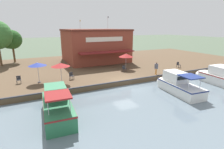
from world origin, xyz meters
name	(u,v)px	position (x,y,z in m)	size (l,w,h in m)	color
ground_plane	(125,86)	(0.00, 0.00, 0.00)	(220.00, 220.00, 0.00)	#4C5B47
quay_deck	(93,66)	(-11.00, 0.00, 0.30)	(22.00, 56.00, 0.60)	brown
quay_edge_fender	(125,80)	(-0.10, 0.00, 0.65)	(0.20, 50.40, 0.10)	#2D2D33
waterfront_restaurant	(95,45)	(-13.59, 1.39, 3.46)	(11.07, 10.68, 7.96)	brown
patio_umbrella_mid_patio_left	(126,55)	(-5.20, 3.06, 2.67)	(2.12, 2.12, 2.36)	#B7B7B7
patio_umbrella_near_quay_edge	(61,65)	(-2.51, -6.79, 2.69)	(2.03, 2.03, 2.32)	#B7B7B7
patio_umbrella_far_corner	(37,64)	(-3.88, -9.05, 2.70)	(1.95, 1.95, 2.32)	#B7B7B7
cafe_chair_facing_river	(19,79)	(-4.47, -11.10, 1.08)	(0.44, 0.44, 0.85)	#2D2D33
cafe_chair_back_row_seat	(178,64)	(-2.58, 10.93, 1.08)	(0.46, 0.46, 0.85)	#2D2D33
cafe_chair_far_corner_seat	(124,68)	(-4.09, 2.11, 1.08)	(0.45, 0.45, 0.85)	#2D2D33
cafe_chair_under_first_umbrella	(71,75)	(-3.53, -5.46, 1.08)	(0.50, 0.50, 0.85)	#2D2D33
person_mid_patio	(156,67)	(-0.80, 5.10, 1.63)	(0.47, 0.47, 1.65)	orange
motorboat_mid_row	(176,84)	(4.03, 3.80, 0.86)	(6.06, 2.53, 2.17)	white
motorboat_far_downstream	(57,104)	(3.53, -8.29, 0.89)	(6.47, 2.32, 2.28)	#287047
mooring_post	(51,87)	(-0.35, -8.16, 1.03)	(0.22, 0.22, 0.85)	#473323
tree_downstream_bank	(11,40)	(-18.30, -12.18, 4.49)	(3.46, 3.29, 5.64)	brown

